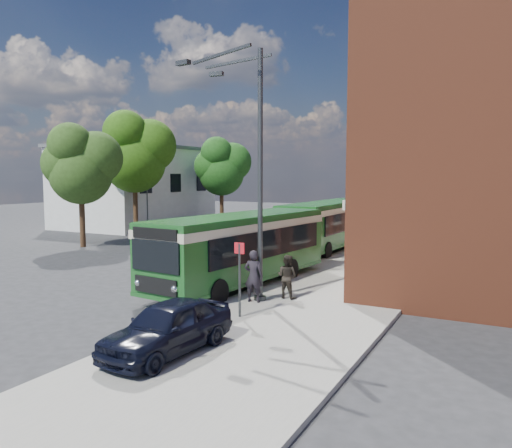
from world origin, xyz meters
The scene contains 15 objects.
ground centered at (0.00, 0.00, 0.00)m, with size 120.00×120.00×0.00m, color #29292C.
pavement centered at (7.00, 8.00, 0.07)m, with size 6.00×48.00×0.15m, color gray.
kerb_line centered at (3.95, 8.00, 0.01)m, with size 0.12×48.00×0.01m, color beige.
white_building centered at (-18.00, 18.00, 3.66)m, with size 9.40×13.40×7.30m.
flagpole centered at (-12.45, 13.00, 4.94)m, with size 0.95×0.10×9.00m.
street_lamp centered at (4.84, -2.00, 4.79)m, with size 2.96×2.38×9.00m.
bus_stop_sign centered at (5.60, -4.20, 1.51)m, with size 0.35×0.08×2.52m.
bus_front centered at (3.20, 0.14, 1.83)m, with size 3.60×10.12×3.02m.
bus_rear centered at (3.00, 11.69, 1.83)m, with size 2.79×10.96×3.02m.
parked_car centered at (5.60, -7.88, 0.82)m, with size 1.58×3.93×1.34m, color black.
pedestrian_a centered at (5.11, -2.34, 1.08)m, with size 0.68×0.45×1.86m, color black.
pedestrian_b centered at (5.94, -1.28, 0.95)m, with size 0.78×0.61×1.60m, color black.
tree_left centered at (-11.64, 5.54, 5.39)m, with size 4.71×4.48×7.95m.
tree_mid centered at (-12.77, 11.95, 6.45)m, with size 5.63×5.35×9.51m.
tree_right centered at (-10.47, 20.89, 5.49)m, with size 4.79×4.55×8.09m.
Camera 1 is at (13.27, -17.70, 4.62)m, focal length 35.00 mm.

